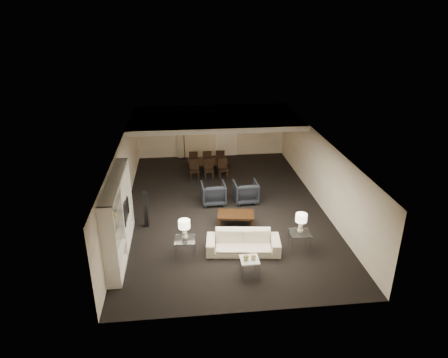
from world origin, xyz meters
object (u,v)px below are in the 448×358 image
coffee_table (236,219)px  table_lamp_right (301,223)px  vase_blue (112,243)px  pendant_light (222,129)px  armchair_right (246,192)px  chair_fl (193,160)px  chair_nr (223,169)px  side_table_right (299,240)px  table_lamp_left (184,230)px  chair_fr (220,159)px  armchair_left (213,193)px  television (123,212)px  vase_amber (113,214)px  floor_lamp (184,140)px  dining_table (208,167)px  chair_nl (195,170)px  side_table_left (185,247)px  floor_speaker (146,209)px  marble_table (249,267)px  chair_nm (209,170)px  chair_fm (207,159)px  sofa (243,243)px

coffee_table → table_lamp_right: (1.70, -1.60, 0.65)m
vase_blue → pendant_light: bearing=64.1°
armchair_right → chair_fl: chair_fl is taller
chair_nr → table_lamp_right: bearing=-77.3°
side_table_right → armchair_right: bearing=108.4°
pendant_light → chair_nr: 1.75m
table_lamp_left → chair_fr: 7.04m
coffee_table → armchair_left: size_ratio=1.34×
table_lamp_right → television: 5.32m
table_lamp_right → chair_fr: 7.04m
vase_blue → vase_amber: size_ratio=1.13×
armchair_left → chair_nr: size_ratio=1.00×
floor_lamp → chair_nr: bearing=-59.1°
side_table_right → dining_table: dining_table is taller
side_table_right → chair_nl: 6.24m
table_lamp_left → vase_blue: (-1.86, -0.97, 0.29)m
coffee_table → vase_blue: size_ratio=6.60×
side_table_left → floor_speaker: (-1.23, 1.84, 0.36)m
pendant_light → chair_nr: size_ratio=0.59×
table_lamp_right → chair_nr: (-1.70, 5.52, -0.42)m
marble_table → dining_table: (-0.60, 7.27, 0.05)m
marble_table → chair_fl: (-1.20, 7.92, 0.19)m
pendant_light → vase_blue: 8.29m
table_lamp_right → chair_nm: bearing=112.6°
chair_nm → television: bearing=-122.7°
pendant_light → floor_lamp: 2.55m
pendant_light → chair_fr: 1.53m
armchair_right → television: television is taller
pendant_light → table_lamp_left: 6.78m
side_table_right → chair_fm: 7.20m
armchair_left → floor_speaker: floor_speaker is taller
floor_speaker → chair_fm: size_ratio=1.44×
armchair_right → table_lamp_left: 4.05m
sofa → floor_speaker: 3.47m
vase_amber → floor_lamp: floor_lamp is taller
vase_amber → marble_table: bearing=-12.4°
coffee_table → chair_fl: 5.36m
armchair_right → chair_fr: bearing=-83.2°
table_lamp_left → television: bearing=151.7°
coffee_table → side_table_right: bearing=-43.3°
dining_table → chair_nl: bearing=-138.5°
chair_fm → floor_lamp: floor_lamp is taller
armchair_left → table_lamp_right: bearing=122.2°
vase_amber → armchair_left: bearing=50.8°
table_lamp_left → chair_fr: table_lamp_left is taller
coffee_table → chair_fm: (-0.60, 5.22, 0.23)m
marble_table → chair_nm: 6.65m
pendant_light → floor_lamp: pendant_light is taller
armchair_left → chair_nm: (0.00, 2.22, 0.04)m
armchair_right → vase_blue: vase_blue is taller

